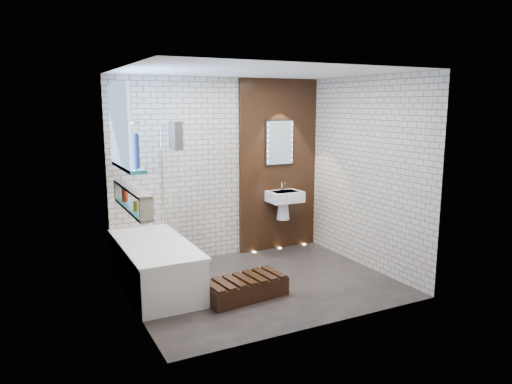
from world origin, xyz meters
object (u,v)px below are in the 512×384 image
led_mirror (280,143)px  walnut_step (245,289)px  bath_screen (170,178)px  washbasin (284,200)px  bathtub (155,266)px

led_mirror → walnut_step: led_mirror is taller
bath_screen → led_mirror: size_ratio=2.00×
washbasin → walnut_step: bearing=-133.9°
bath_screen → led_mirror: (1.82, 0.34, 0.37)m
washbasin → led_mirror: size_ratio=0.83×
bath_screen → walnut_step: bath_screen is taller
led_mirror → bathtub: bearing=-160.2°
washbasin → led_mirror: led_mirror is taller
bath_screen → walnut_step: (0.50, -1.19, -1.17)m
bathtub → bath_screen: size_ratio=1.24×
bathtub → washbasin: size_ratio=3.00×
bathtub → walnut_step: bathtub is taller
washbasin → led_mirror: (0.00, 0.16, 0.86)m
bath_screen → washbasin: bath_screen is taller
washbasin → led_mirror: bearing=90.0°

